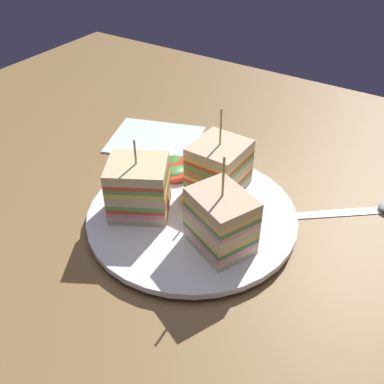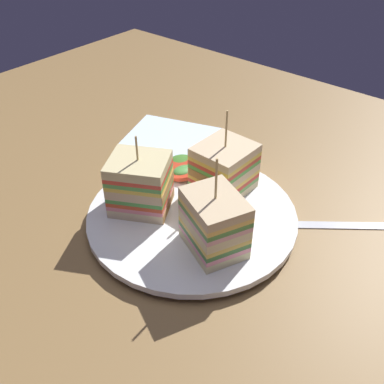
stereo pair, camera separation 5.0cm
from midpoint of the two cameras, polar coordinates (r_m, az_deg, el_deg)
name	(u,v)px [view 1 (the left image)]	position (r cm, az deg, el deg)	size (l,w,h in cm)	color
ground_plane	(192,227)	(53.39, -2.69, -4.62)	(117.20, 94.85, 1.80)	olive
plate	(192,216)	(52.24, -2.74, -3.20)	(24.62, 24.62, 1.39)	white
sandwich_wedge_0	(218,166)	(54.14, 0.72, 3.29)	(6.22, 6.81, 10.83)	beige
sandwich_wedge_1	(139,188)	(50.83, -9.70, 0.42)	(8.61, 8.26, 9.60)	beige
sandwich_wedge_2	(221,221)	(45.67, 0.61, -3.88)	(8.17, 7.40, 11.20)	beige
chip_pile	(201,206)	(51.18, -1.58, -2.00)	(6.65, 6.30, 1.69)	#EED77E
salad_garnish	(180,168)	(58.30, -3.96, 2.99)	(8.20, 6.66, 1.54)	#4B9243
spoon	(377,208)	(57.59, 20.59, -2.11)	(13.17, 11.04, 1.00)	silver
napkin	(155,139)	(68.48, -6.85, 6.79)	(13.42, 10.75, 0.50)	white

